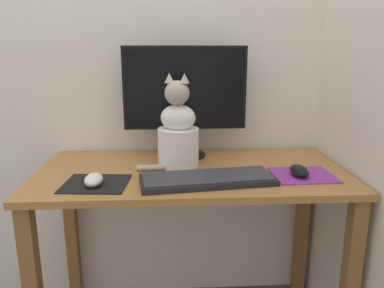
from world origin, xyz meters
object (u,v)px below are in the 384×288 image
at_px(computer_mouse_left, 94,180).
at_px(cat, 178,133).
at_px(keyboard, 207,179).
at_px(monitor, 185,95).
at_px(computer_mouse_right, 299,171).

xyz_separation_m(computer_mouse_left, cat, (0.28, 0.21, 0.11)).
distance_m(keyboard, computer_mouse_left, 0.38).
bearing_deg(computer_mouse_left, cat, 36.49).
height_order(keyboard, computer_mouse_left, computer_mouse_left).
distance_m(monitor, computer_mouse_left, 0.52).
height_order(computer_mouse_left, computer_mouse_right, computer_mouse_left).
bearing_deg(cat, computer_mouse_right, -3.15).
bearing_deg(monitor, computer_mouse_left, -132.52).
bearing_deg(computer_mouse_right, cat, 160.38).
bearing_deg(computer_mouse_right, keyboard, -173.31).
bearing_deg(cat, monitor, 92.88).
bearing_deg(computer_mouse_right, computer_mouse_left, -175.41).
bearing_deg(monitor, keyboard, -78.96).
bearing_deg(monitor, cat, -103.59).
distance_m(computer_mouse_left, cat, 0.37).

